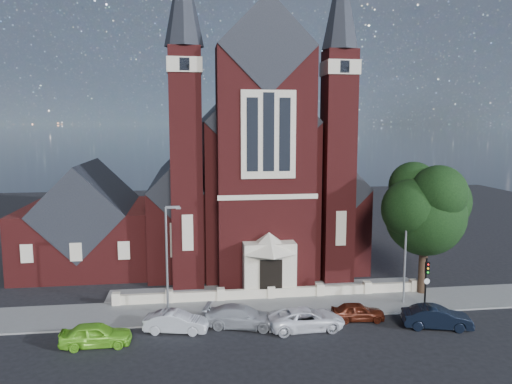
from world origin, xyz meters
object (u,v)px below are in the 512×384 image
street_tree (428,211)px  car_dark_red (358,312)px  street_lamp_right (407,246)px  traffic_signal (426,277)px  car_lime_van (96,335)px  car_silver_a (176,322)px  street_lamp_left (168,254)px  car_silver_b (242,317)px  car_navy (437,317)px  church (247,176)px  parish_hall (89,226)px  car_white_suv (306,319)px

street_tree → car_dark_red: size_ratio=2.84×
street_lamp_right → traffic_signal: size_ratio=2.02×
car_lime_van → car_silver_a: size_ratio=1.03×
traffic_signal → street_lamp_right: bearing=120.0°
car_dark_red → street_lamp_right: bearing=-54.8°
street_lamp_left → traffic_signal: street_lamp_left is taller
car_silver_b → car_lime_van: bearing=116.0°
car_silver_b → street_lamp_right: bearing=-62.5°
street_lamp_right → car_navy: bearing=-87.9°
church → car_navy: 26.85m
church → traffic_signal: church is taller
car_dark_red → car_silver_b: bearing=95.4°
parish_hall → car_dark_red: (21.37, -16.72, -3.37)m
parish_hall → traffic_signal: bearing=-30.0°
car_white_suv → car_silver_b: bearing=74.6°
parish_hall → car_navy: (26.26, -18.73, -3.26)m
street_lamp_left → car_white_suv: bearing=-21.7°
street_lamp_left → car_dark_red: street_lamp_left is taller
street_lamp_left → traffic_signal: size_ratio=2.02×
parish_hall → car_silver_b: 21.51m
street_lamp_right → traffic_signal: (0.91, -1.57, -2.02)m
street_lamp_right → car_dark_red: bearing=-150.0°
car_silver_b → traffic_signal: bearing=-69.6°
street_lamp_right → car_white_suv: bearing=-156.9°
car_lime_van → car_silver_b: 9.52m
traffic_signal → car_white_suv: (-9.60, -2.13, -1.86)m
street_tree → car_dark_red: 10.57m
street_tree → car_silver_a: bearing=-166.8°
street_lamp_right → car_dark_red: (-4.72, -2.72, -3.96)m
car_silver_b → car_navy: size_ratio=1.12×
car_silver_b → car_white_suv: 4.41m
street_tree → street_lamp_right: (-2.51, -1.71, -2.36)m
church → street_lamp_right: (10.09, -18.94, -3.59)m
parish_hall → traffic_signal: size_ratio=3.05×
car_silver_a → car_white_suv: (8.74, -0.73, 0.02)m
car_silver_a → church: bearing=-7.2°
traffic_signal → car_dark_red: size_ratio=1.06×
street_tree → car_dark_red: (-7.23, -4.43, -6.32)m
church → traffic_signal: (11.00, -20.52, -5.60)m
traffic_signal → car_silver_b: size_ratio=0.78×
car_silver_a → car_navy: car_navy is taller
car_silver_a → car_white_suv: size_ratio=0.82×
street_lamp_right → traffic_signal: street_lamp_right is taller
street_tree → car_dark_red: bearing=-148.5°
street_lamp_left → car_silver_a: street_lamp_left is taller
traffic_signal → street_tree: bearing=64.1°
car_silver_a → car_navy: bearing=-84.4°
parish_hall → street_lamp_right: size_ratio=1.51×
parish_hall → car_lime_van: 19.12m
parish_hall → street_lamp_left: bearing=-60.0°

